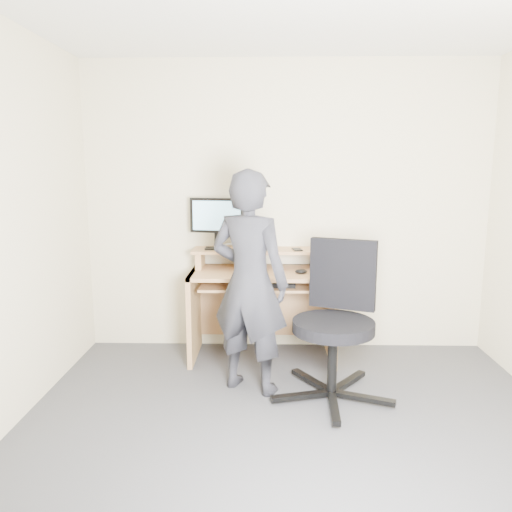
{
  "coord_description": "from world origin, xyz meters",
  "views": [
    {
      "loc": [
        -0.16,
        -2.6,
        1.62
      ],
      "look_at": [
        -0.25,
        1.05,
        0.95
      ],
      "focal_mm": 35.0,
      "sensor_mm": 36.0,
      "label": 1
    }
  ],
  "objects_px": {
    "monitor": "(217,219)",
    "office_chair": "(336,315)",
    "person": "(249,283)",
    "desk": "(263,292)"
  },
  "relations": [
    {
      "from": "monitor",
      "to": "office_chair",
      "type": "relative_size",
      "value": 0.43
    },
    {
      "from": "person",
      "to": "monitor",
      "type": "bearing_deg",
      "value": -43.88
    },
    {
      "from": "office_chair",
      "to": "person",
      "type": "xyz_separation_m",
      "value": [
        -0.61,
        0.07,
        0.21
      ]
    },
    {
      "from": "office_chair",
      "to": "person",
      "type": "bearing_deg",
      "value": -165.76
    },
    {
      "from": "desk",
      "to": "monitor",
      "type": "bearing_deg",
      "value": 172.81
    },
    {
      "from": "monitor",
      "to": "person",
      "type": "xyz_separation_m",
      "value": [
        0.3,
        -0.75,
        -0.37
      ]
    },
    {
      "from": "monitor",
      "to": "person",
      "type": "relative_size",
      "value": 0.29
    },
    {
      "from": "desk",
      "to": "person",
      "type": "xyz_separation_m",
      "value": [
        -0.09,
        -0.7,
        0.25
      ]
    },
    {
      "from": "monitor",
      "to": "office_chair",
      "type": "bearing_deg",
      "value": -32.23
    },
    {
      "from": "monitor",
      "to": "desk",
      "type": "bearing_deg",
      "value": 2.44
    }
  ]
}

